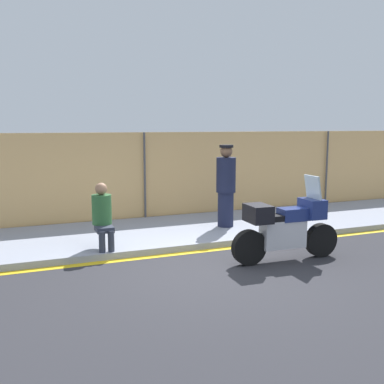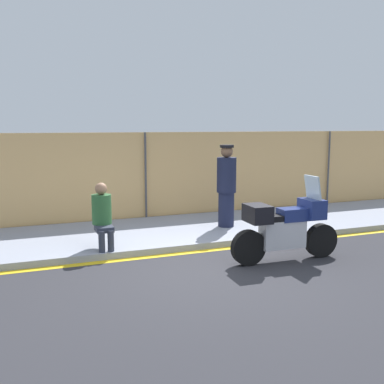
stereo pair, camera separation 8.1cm
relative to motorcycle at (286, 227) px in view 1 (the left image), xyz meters
name	(u,v)px [view 1 (the left image)]	position (x,y,z in m)	size (l,w,h in m)	color
ground_plane	(211,269)	(-1.41, 0.06, -0.61)	(120.00, 120.00, 0.00)	#2D2D33
sidewalk	(163,232)	(-1.41, 2.58, -0.55)	(40.21, 2.81, 0.12)	#8E93A3
curb_paint_stripe	(188,253)	(-1.41, 1.09, -0.61)	(40.21, 0.18, 0.01)	gold
storefront_fence	(144,177)	(-1.41, 4.08, 0.49)	(38.20, 0.17, 2.20)	#E5B26B
motorcycle	(286,227)	(0.00, 0.00, 0.00)	(2.08, 0.53, 1.50)	black
officer_standing	(226,185)	(-0.01, 2.35, 0.44)	(0.43, 0.43, 1.82)	#191E38
person_seated_on_curb	(102,212)	(-2.90, 1.61, 0.18)	(0.36, 0.62, 1.20)	#2D3342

